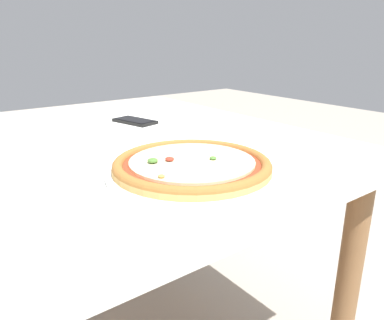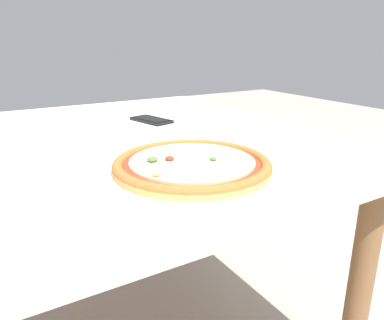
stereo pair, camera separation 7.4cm
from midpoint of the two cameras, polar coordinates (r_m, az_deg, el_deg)
The scene contains 3 objects.
dining_table at distance 1.03m, azimuth -12.16°, elevation -1.75°, with size 1.20×1.19×0.75m.
pizza_plate at distance 0.75m, azimuth 2.84°, elevation -0.99°, with size 0.34×0.34×0.04m.
cell_phone at distance 1.23m, azimuth -4.51°, elevation 6.08°, with size 0.10×0.16×0.01m.
Camera 2 is at (-0.27, -0.95, 1.01)m, focal length 35.00 mm.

